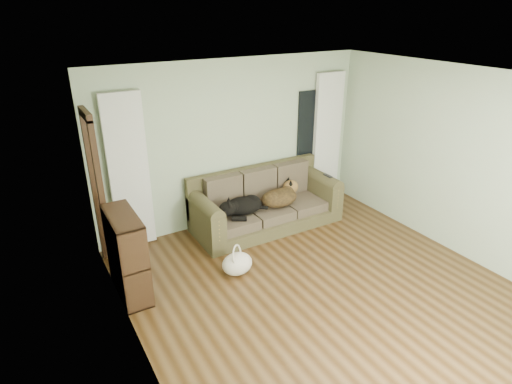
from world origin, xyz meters
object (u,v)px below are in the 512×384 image
tote_bag (237,263)px  bookshelf (127,258)px  dog_black_lab (242,206)px  dog_shepherd (280,196)px  sofa (267,200)px

tote_bag → bookshelf: (-1.33, 0.31, 0.34)m
dog_black_lab → dog_shepherd: (0.70, -0.01, 0.01)m
sofa → bookshelf: size_ratio=2.20×
dog_shepherd → bookshelf: bearing=10.9°
dog_black_lab → dog_shepherd: bearing=5.0°
bookshelf → sofa: bearing=9.8°
tote_bag → sofa: bearing=42.6°
dog_black_lab → bookshelf: (-1.90, -0.62, 0.02)m
sofa → tote_bag: (-1.05, -0.97, -0.29)m
dog_black_lab → dog_shepherd: dog_shepherd is taller
tote_bag → dog_shepherd: bearing=35.8°
sofa → tote_bag: 1.46m
sofa → dog_shepherd: size_ratio=3.61×
bookshelf → dog_black_lab: bearing=12.4°
dog_shepherd → tote_bag: size_ratio=1.57×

